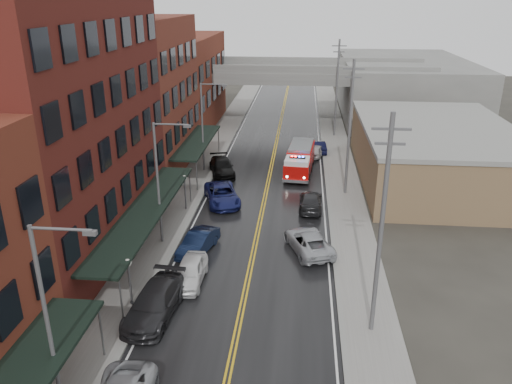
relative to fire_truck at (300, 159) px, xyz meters
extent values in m
cube|color=black|center=(-2.98, -10.31, -1.49)|extent=(11.00, 160.00, 0.02)
cube|color=slate|center=(-10.28, -10.31, -1.43)|extent=(3.00, 160.00, 0.15)
cube|color=slate|center=(4.32, -10.31, -1.43)|extent=(3.00, 160.00, 0.15)
cube|color=gray|center=(-8.63, -10.31, -1.43)|extent=(0.30, 160.00, 0.15)
cube|color=gray|center=(2.67, -10.31, -1.43)|extent=(0.30, 160.00, 0.15)
cube|color=#521B15|center=(-16.28, -17.31, 7.50)|extent=(9.00, 20.00, 18.00)
cube|color=brown|center=(-16.28, 0.19, 6.00)|extent=(9.00, 15.00, 15.00)
cube|color=maroon|center=(-16.28, 17.69, 4.50)|extent=(9.00, 20.00, 12.00)
cube|color=brown|center=(13.02, -0.31, 1.00)|extent=(14.00, 22.00, 5.00)
cube|color=slate|center=(15.02, 29.69, 2.50)|extent=(18.00, 30.00, 8.00)
cylinder|color=slate|center=(-9.33, -28.71, 0.00)|extent=(0.10, 0.10, 3.00)
cube|color=black|center=(-10.48, -17.31, 1.50)|extent=(2.60, 18.00, 0.18)
cylinder|color=slate|center=(-9.33, -25.91, 0.00)|extent=(0.10, 0.10, 3.00)
cylinder|color=slate|center=(-9.33, -8.71, 0.00)|extent=(0.10, 0.10, 3.00)
cube|color=black|center=(-10.48, 0.19, 1.50)|extent=(2.60, 13.00, 0.18)
cylinder|color=slate|center=(-9.33, -5.91, 0.00)|extent=(0.10, 0.10, 3.00)
cylinder|color=slate|center=(-9.33, 6.29, 0.00)|extent=(0.10, 0.10, 3.00)
cylinder|color=#59595B|center=(-9.38, -24.31, -0.10)|extent=(0.14, 0.14, 2.80)
sphere|color=silver|center=(-9.38, -24.31, 1.40)|extent=(0.44, 0.44, 0.44)
cylinder|color=#59595B|center=(-9.38, -10.31, -0.10)|extent=(0.14, 0.14, 2.80)
sphere|color=silver|center=(-9.38, -10.31, 1.40)|extent=(0.44, 0.44, 0.44)
cylinder|color=#59595B|center=(-9.78, -32.31, 3.00)|extent=(0.18, 0.18, 9.00)
cylinder|color=#59595B|center=(-8.58, -32.31, 7.40)|extent=(2.40, 0.12, 0.12)
cube|color=#59595B|center=(-7.48, -32.31, 7.30)|extent=(0.50, 0.22, 0.18)
cylinder|color=#59595B|center=(-9.78, -16.31, 3.00)|extent=(0.18, 0.18, 9.00)
cylinder|color=#59595B|center=(-8.58, -16.31, 7.40)|extent=(2.40, 0.12, 0.12)
cube|color=#59595B|center=(-7.48, -16.31, 7.30)|extent=(0.50, 0.22, 0.18)
cylinder|color=#59595B|center=(-9.78, -0.31, 3.00)|extent=(0.18, 0.18, 9.00)
cylinder|color=#59595B|center=(-8.58, -0.31, 7.40)|extent=(2.40, 0.12, 0.12)
cube|color=#59595B|center=(-7.48, -0.31, 7.30)|extent=(0.50, 0.22, 0.18)
cylinder|color=#59595B|center=(4.22, -25.31, 4.50)|extent=(0.24, 0.24, 12.00)
cube|color=#59595B|center=(4.22, -25.31, 9.70)|extent=(1.80, 0.12, 0.12)
cube|color=#59595B|center=(4.22, -25.31, 9.00)|extent=(1.40, 0.12, 0.12)
cylinder|color=#59595B|center=(4.22, -5.31, 4.50)|extent=(0.24, 0.24, 12.00)
cube|color=#59595B|center=(4.22, -5.31, 9.70)|extent=(1.80, 0.12, 0.12)
cube|color=#59595B|center=(4.22, -5.31, 9.00)|extent=(1.40, 0.12, 0.12)
cylinder|color=#59595B|center=(4.22, 14.69, 4.50)|extent=(0.24, 0.24, 12.00)
cube|color=#59595B|center=(4.22, 14.69, 9.70)|extent=(1.80, 0.12, 0.12)
cube|color=#59595B|center=(4.22, 14.69, 9.00)|extent=(1.40, 0.12, 0.12)
cube|color=slate|center=(-2.98, 21.69, 5.25)|extent=(40.00, 10.00, 1.50)
cube|color=slate|center=(-13.98, 21.69, 1.50)|extent=(1.60, 8.00, 6.00)
cube|color=slate|center=(8.02, 21.69, 1.50)|extent=(1.60, 8.00, 6.00)
cube|color=#B40A08|center=(0.11, 1.20, -0.02)|extent=(2.85, 5.45, 2.01)
cube|color=#B40A08|center=(-0.23, -2.52, -0.31)|extent=(2.60, 2.69, 1.43)
cube|color=silver|center=(-0.23, -2.52, 0.65)|extent=(2.47, 2.49, 0.48)
cube|color=black|center=(-0.21, -2.33, -0.02)|extent=(2.54, 1.74, 0.77)
cube|color=slate|center=(0.11, 1.20, 1.13)|extent=(2.58, 5.05, 0.29)
cube|color=black|center=(-0.23, -2.52, 0.96)|extent=(1.55, 0.40, 0.13)
sphere|color=#FF0C0C|center=(-0.75, -2.47, 1.04)|extent=(0.19, 0.19, 0.19)
sphere|color=#1933FF|center=(0.30, -2.57, 1.04)|extent=(0.19, 0.19, 0.19)
cylinder|color=black|center=(-1.28, -2.52, -1.02)|extent=(0.98, 0.42, 0.96)
cylinder|color=black|center=(0.81, -2.71, -1.02)|extent=(0.98, 0.42, 0.96)
cylinder|color=black|center=(-0.98, 0.81, -1.02)|extent=(0.98, 0.42, 0.96)
cylinder|color=black|center=(1.11, 0.62, -1.02)|extent=(0.98, 0.42, 0.96)
cylinder|color=black|center=(-0.77, 3.20, -1.02)|extent=(0.98, 0.42, 0.96)
cylinder|color=black|center=(1.33, 3.01, -1.02)|extent=(0.98, 0.42, 0.96)
imported|color=#232325|center=(-7.78, -25.03, -0.67)|extent=(2.79, 5.90, 1.66)
imported|color=white|center=(-6.58, -21.37, -0.75)|extent=(1.79, 4.42, 1.51)
imported|color=black|center=(-6.86, -17.40, -0.77)|extent=(2.55, 4.67, 1.46)
imported|color=navy|center=(-6.60, -8.45, -0.72)|extent=(4.22, 6.17, 1.57)
imported|color=black|center=(-7.79, -1.11, -0.72)|extent=(3.60, 5.82, 1.57)
imported|color=#A4A7AC|center=(0.87, -16.51, -0.77)|extent=(4.04, 5.76, 1.46)
imported|color=#232325|center=(1.06, -8.97, -0.81)|extent=(2.04, 4.79, 1.38)
imported|color=silver|center=(1.78, 5.89, -0.82)|extent=(2.65, 4.29, 1.36)
imported|color=black|center=(2.02, 7.49, -0.83)|extent=(1.97, 4.26, 1.35)
camera|label=1|loc=(0.15, -48.09, 15.43)|focal=35.00mm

